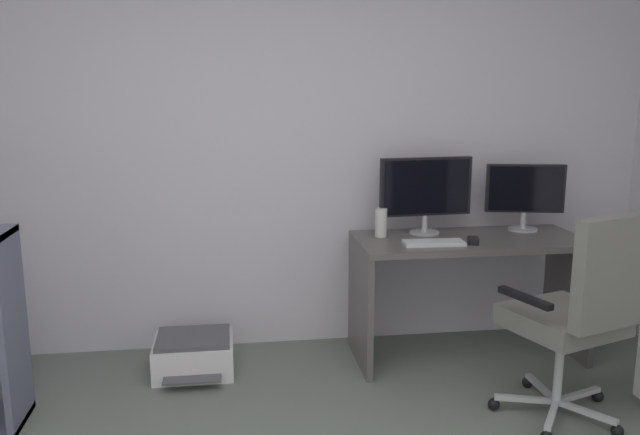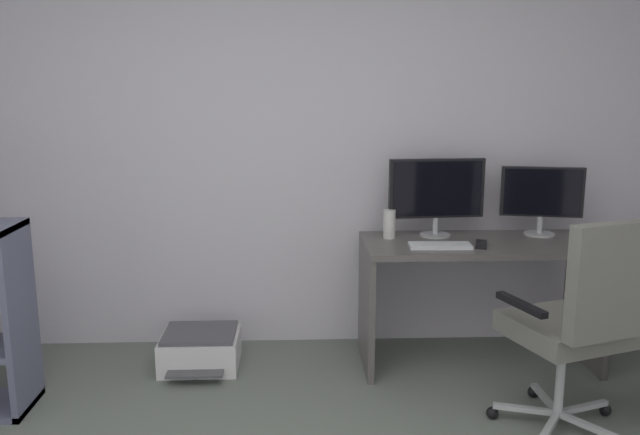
# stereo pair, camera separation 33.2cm
# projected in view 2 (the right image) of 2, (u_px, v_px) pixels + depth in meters

# --- Properties ---
(wall_back) EXTENTS (4.88, 0.10, 2.53)m
(wall_back) POSITION_uv_depth(u_px,v_px,m) (274.00, 143.00, 3.97)
(wall_back) COLOR silver
(wall_back) RESTS_ON ground
(desk) EXTENTS (1.34, 0.59, 0.74)m
(desk) POSITION_uv_depth(u_px,v_px,m) (479.00, 275.00, 3.74)
(desk) COLOR #56514E
(desk) RESTS_ON ground
(monitor_main) EXTENTS (0.57, 0.18, 0.46)m
(monitor_main) POSITION_uv_depth(u_px,v_px,m) (437.00, 191.00, 3.78)
(monitor_main) COLOR #B2B5B7
(monitor_main) RESTS_ON desk
(monitor_secondary) EXTENTS (0.47, 0.18, 0.41)m
(monitor_secondary) POSITION_uv_depth(u_px,v_px,m) (542.00, 195.00, 3.81)
(monitor_secondary) COLOR #B2B5B7
(monitor_secondary) RESTS_ON desk
(keyboard) EXTENTS (0.34, 0.14, 0.02)m
(keyboard) POSITION_uv_depth(u_px,v_px,m) (440.00, 246.00, 3.56)
(keyboard) COLOR silver
(keyboard) RESTS_ON desk
(computer_mouse) EXTENTS (0.09, 0.11, 0.03)m
(computer_mouse) POSITION_uv_depth(u_px,v_px,m) (481.00, 244.00, 3.56)
(computer_mouse) COLOR black
(computer_mouse) RESTS_ON desk
(desktop_speaker) EXTENTS (0.07, 0.07, 0.17)m
(desktop_speaker) POSITION_uv_depth(u_px,v_px,m) (389.00, 224.00, 3.76)
(desktop_speaker) COLOR silver
(desktop_speaker) RESTS_ON desk
(office_chair) EXTENTS (0.63, 0.68, 1.05)m
(office_chair) POSITION_uv_depth(u_px,v_px,m) (581.00, 317.00, 2.90)
(office_chair) COLOR #B7BABC
(office_chair) RESTS_ON ground
(printer) EXTENTS (0.44, 0.47, 0.22)m
(printer) POSITION_uv_depth(u_px,v_px,m) (200.00, 349.00, 3.76)
(printer) COLOR silver
(printer) RESTS_ON ground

